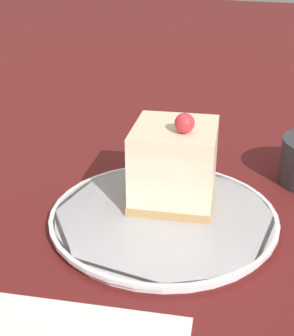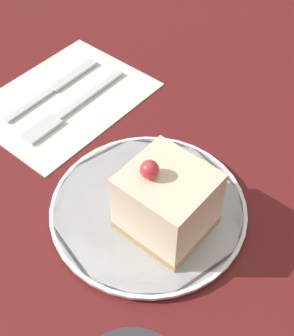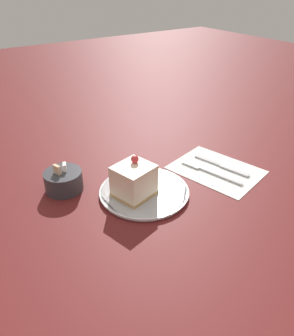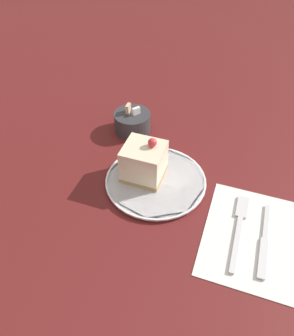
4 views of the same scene
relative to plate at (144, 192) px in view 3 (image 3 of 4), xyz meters
The scene contains 7 objects.
ground_plane 0.03m from the plate, 110.89° to the right, with size 4.00×4.00×0.00m, color #5B1919.
plate is the anchor object (origin of this frame).
cake_slice 0.05m from the plate, behind, with size 0.10×0.10×0.09m.
napkin 0.22m from the plate, ahead, with size 0.22×0.26×0.00m.
fork 0.19m from the plate, ahead, with size 0.06×0.18×0.00m.
knife 0.25m from the plate, ahead, with size 0.05×0.16×0.00m.
sugar_bowl 0.20m from the plate, 140.00° to the left, with size 0.09×0.09×0.07m.
Camera 3 is at (-0.35, -0.51, 0.46)m, focal length 35.00 mm.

